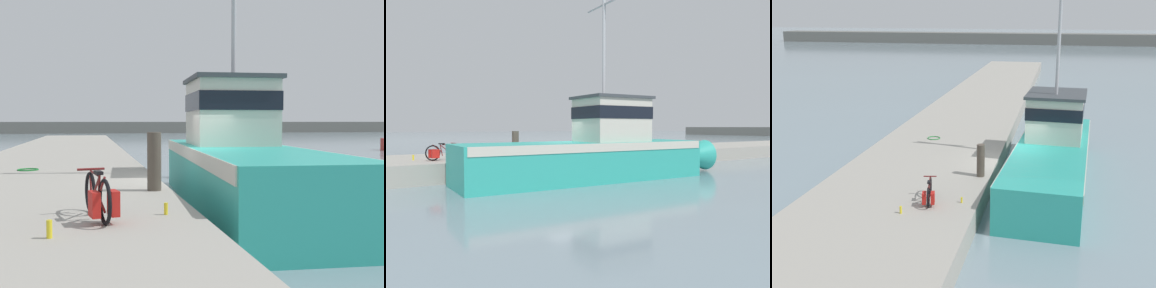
{
  "view_description": "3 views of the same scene",
  "coord_description": "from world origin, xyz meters",
  "views": [
    {
      "loc": [
        -2.5,
        -12.24,
        2.33
      ],
      "look_at": [
        -0.13,
        -1.15,
        1.79
      ],
      "focal_mm": 45.0,
      "sensor_mm": 36.0,
      "label": 1
    },
    {
      "loc": [
        14.34,
        -9.14,
        2.28
      ],
      "look_at": [
        0.37,
        0.43,
        1.5
      ],
      "focal_mm": 35.0,
      "sensor_mm": 36.0,
      "label": 2
    },
    {
      "loc": [
        1.7,
        -19.2,
        7.02
      ],
      "look_at": [
        -2.15,
        -0.18,
        1.56
      ],
      "focal_mm": 45.0,
      "sensor_mm": 36.0,
      "label": 3
    }
  ],
  "objects": [
    {
      "name": "mooring_post",
      "position": [
        -1.13,
        -1.97,
        1.46
      ],
      "size": [
        0.3,
        0.3,
        1.26
      ],
      "primitive_type": "cylinder",
      "color": "#51473D",
      "rests_on": "dock_pier"
    },
    {
      "name": "ground_plane",
      "position": [
        0.0,
        0.0,
        0.0
      ],
      "size": [
        320.0,
        320.0,
        0.0
      ],
      "primitive_type": "plane",
      "color": "gray"
    },
    {
      "name": "dock_pier",
      "position": [
        -3.79,
        0.0,
        0.42
      ],
      "size": [
        6.08,
        80.0,
        0.83
      ],
      "primitive_type": "cube",
      "color": "#A39E93",
      "rests_on": "ground_plane"
    },
    {
      "name": "water_bottle_by_bike",
      "position": [
        -1.31,
        -4.69,
        0.93
      ],
      "size": [
        0.06,
        0.06,
        0.19
      ],
      "primitive_type": "cylinder",
      "color": "yellow",
      "rests_on": "dock_pier"
    },
    {
      "name": "fishing_boat_main",
      "position": [
        1.52,
        0.67,
        1.27
      ],
      "size": [
        3.56,
        12.88,
        8.84
      ],
      "rotation": [
        0.0,
        0.0,
        -0.06
      ],
      "color": "teal",
      "rests_on": "ground_plane"
    },
    {
      "name": "water_bottle_on_curb",
      "position": [
        -3.01,
        -5.92,
        0.95
      ],
      "size": [
        0.07,
        0.07,
        0.24
      ],
      "primitive_type": "cylinder",
      "color": "yellow",
      "rests_on": "dock_pier"
    },
    {
      "name": "hose_coil",
      "position": [
        -4.34,
        3.09,
        0.85
      ],
      "size": [
        0.63,
        0.63,
        0.04
      ],
      "primitive_type": "torus",
      "color": "#197A2D",
      "rests_on": "dock_pier"
    },
    {
      "name": "bicycle_touring",
      "position": [
        -2.36,
        -4.92,
        1.17
      ],
      "size": [
        0.63,
        1.66,
        0.74
      ],
      "rotation": [
        0.0,
        0.0,
        0.2
      ],
      "color": "black",
      "rests_on": "dock_pier"
    }
  ]
}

